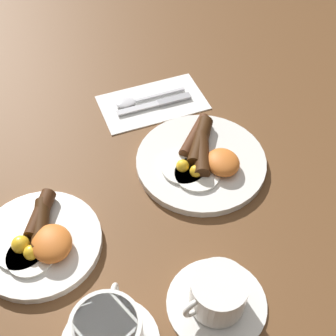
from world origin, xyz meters
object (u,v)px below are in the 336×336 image
knife (159,103)px  spoon (134,101)px  breakfast_plate_far (40,241)px  breakfast_plate_near (202,159)px  teacup_far (108,335)px  teacup_near (217,296)px

knife → spoon: 0.05m
breakfast_plate_far → breakfast_plate_near: bearing=-77.0°
knife → spoon: (0.02, 0.05, 0.00)m
breakfast_plate_far → teacup_far: 0.20m
breakfast_plate_far → knife: bearing=-48.9°
breakfast_plate_near → teacup_far: (-0.27, 0.25, 0.02)m
teacup_near → knife: size_ratio=0.93×
teacup_far → breakfast_plate_near: bearing=-43.4°
teacup_far → spoon: teacup_far is taller
teacup_near → knife: 0.45m
breakfast_plate_near → spoon: size_ratio=1.57×
teacup_far → breakfast_plate_far: bearing=17.7°
breakfast_plate_near → breakfast_plate_far: size_ratio=1.19×
teacup_far → spoon: (0.47, -0.19, -0.03)m
knife → breakfast_plate_far: bearing=40.7°
knife → spoon: spoon is taller
breakfast_plate_far → teacup_far: bearing=-162.3°
spoon → teacup_far: bearing=67.6°
breakfast_plate_far → spoon: 0.37m
breakfast_plate_near → breakfast_plate_far: bearing=103.0°
teacup_far → spoon: bearing=-21.4°
teacup_far → knife: teacup_far is taller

